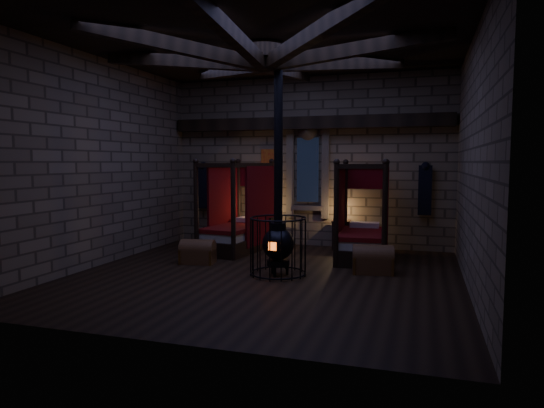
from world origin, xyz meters
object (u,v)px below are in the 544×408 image
(bed_left, at_px, (238,229))
(stove, at_px, (278,241))
(bed_right, at_px, (363,236))
(trunk_right, at_px, (373,260))
(trunk_left, at_px, (198,252))

(bed_left, xyz_separation_m, stove, (1.62, -2.10, 0.13))
(bed_left, relative_size, bed_right, 1.03)
(trunk_right, xyz_separation_m, stove, (-1.66, -0.69, 0.40))
(bed_right, relative_size, trunk_right, 2.52)
(bed_left, bearing_deg, trunk_left, -91.49)
(bed_left, xyz_separation_m, trunk_right, (3.29, -1.41, -0.27))
(bed_left, bearing_deg, stove, -44.07)
(bed_left, relative_size, trunk_right, 2.59)
(bed_right, xyz_separation_m, trunk_right, (0.35, -1.32, -0.26))
(trunk_left, distance_m, trunk_right, 3.56)
(bed_right, height_order, stove, stove)
(bed_left, distance_m, bed_right, 2.94)
(bed_right, relative_size, stove, 0.51)
(trunk_right, relative_size, stove, 0.20)
(bed_left, bearing_deg, bed_right, 6.43)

